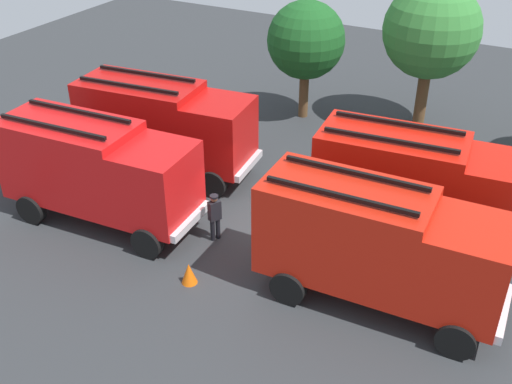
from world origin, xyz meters
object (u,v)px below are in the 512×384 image
(tree_1, at_px, (432,31))
(tree_0, at_px, (306,41))
(firefighter_1, at_px, (403,175))
(firefighter_2, at_px, (215,215))
(traffic_cone_1, at_px, (189,273))
(fire_truck_1, at_px, (379,242))
(fire_truck_3, at_px, (420,182))
(fire_truck_2, at_px, (164,123))
(fire_truck_0, at_px, (97,168))
(traffic_cone_0, at_px, (375,252))

(tree_1, bearing_deg, tree_0, -161.81)
(firefighter_1, xyz_separation_m, firefighter_2, (-4.87, -5.68, -0.01))
(firefighter_1, relative_size, traffic_cone_1, 2.47)
(firefighter_1, height_order, tree_0, tree_0)
(fire_truck_1, relative_size, firefighter_1, 4.09)
(firefighter_1, bearing_deg, fire_truck_3, -82.21)
(fire_truck_1, height_order, tree_1, tree_1)
(fire_truck_2, relative_size, tree_0, 1.32)
(fire_truck_0, bearing_deg, firefighter_1, 32.54)
(firefighter_2, bearing_deg, firefighter_1, 78.29)
(traffic_cone_0, bearing_deg, traffic_cone_1, -141.78)
(fire_truck_0, height_order, tree_1, tree_1)
(fire_truck_0, relative_size, traffic_cone_1, 10.18)
(fire_truck_2, bearing_deg, fire_truck_1, -26.46)
(fire_truck_0, xyz_separation_m, fire_truck_3, (10.16, 4.29, 0.00))
(fire_truck_3, bearing_deg, traffic_cone_0, -114.06)
(fire_truck_3, bearing_deg, fire_truck_2, 175.62)
(firefighter_1, bearing_deg, tree_0, 122.62)
(firefighter_1, height_order, traffic_cone_0, firefighter_1)
(fire_truck_3, bearing_deg, fire_truck_1, -97.25)
(fire_truck_2, bearing_deg, tree_1, 43.63)
(traffic_cone_0, bearing_deg, firefighter_1, 95.21)
(fire_truck_0, xyz_separation_m, traffic_cone_1, (4.67, -1.54, -1.79))
(fire_truck_0, xyz_separation_m, tree_1, (7.88, 13.50, 2.36))
(fire_truck_2, relative_size, fire_truck_3, 1.00)
(traffic_cone_0, bearing_deg, tree_1, 97.91)
(firefighter_2, height_order, tree_0, tree_0)
(fire_truck_2, height_order, firefighter_2, fire_truck_2)
(firefighter_2, height_order, traffic_cone_0, firefighter_2)
(fire_truck_0, height_order, fire_truck_3, same)
(fire_truck_3, distance_m, firefighter_1, 2.76)
(firefighter_2, relative_size, tree_1, 0.26)
(firefighter_1, relative_size, tree_1, 0.27)
(firefighter_1, height_order, traffic_cone_1, firefighter_1)
(tree_1, height_order, traffic_cone_1, tree_1)
(fire_truck_0, bearing_deg, tree_1, 56.41)
(fire_truck_1, distance_m, traffic_cone_1, 5.94)
(fire_truck_1, xyz_separation_m, fire_truck_2, (-10.12, 3.81, 0.00))
(fire_truck_3, bearing_deg, tree_0, 130.11)
(fire_truck_1, height_order, traffic_cone_0, fire_truck_1)
(tree_1, xyz_separation_m, traffic_cone_0, (1.57, -11.27, -4.16))
(firefighter_2, distance_m, tree_1, 13.63)
(firefighter_1, bearing_deg, fire_truck_0, -162.47)
(traffic_cone_1, bearing_deg, fire_truck_2, 130.01)
(fire_truck_0, height_order, firefighter_1, fire_truck_0)
(traffic_cone_1, bearing_deg, fire_truck_1, 19.44)
(fire_truck_1, relative_size, tree_1, 1.08)
(fire_truck_2, xyz_separation_m, traffic_cone_1, (4.78, -5.69, -1.79))
(fire_truck_2, relative_size, traffic_cone_0, 10.58)
(traffic_cone_0, relative_size, traffic_cone_1, 0.97)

